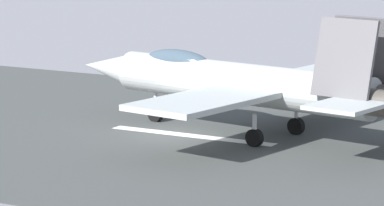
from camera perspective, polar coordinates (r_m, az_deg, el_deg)
ground_plane at (r=49.77m, az=-0.68°, el=-1.62°), size 400.00×400.00×0.00m
runway_strip at (r=49.76m, az=-0.66°, el=-1.61°), size 240.00×26.00×0.02m
fighter_jet at (r=49.26m, az=2.60°, el=1.06°), size 17.88×14.97×5.58m
marker_cone_mid at (r=62.13m, az=1.02°, el=1.00°), size 0.44×0.44×0.55m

